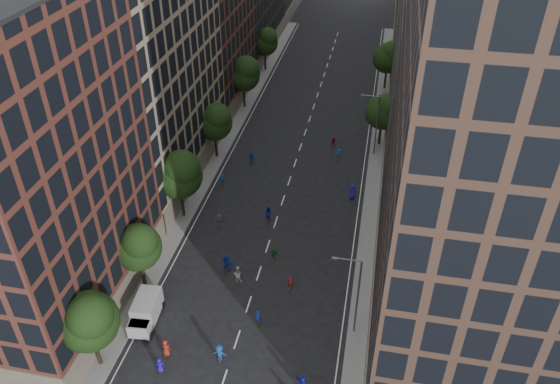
# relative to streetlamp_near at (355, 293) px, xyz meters

# --- Properties ---
(ground) EXTENTS (240.00, 240.00, 0.00)m
(ground) POSITION_rel_streetlamp_near_xyz_m (-10.37, 28.00, -5.17)
(ground) COLOR black
(ground) RESTS_ON ground
(sidewalk_left) EXTENTS (4.00, 105.00, 0.15)m
(sidewalk_left) POSITION_rel_streetlamp_near_xyz_m (-22.37, 35.50, -5.09)
(sidewalk_left) COLOR slate
(sidewalk_left) RESTS_ON ground
(sidewalk_right) EXTENTS (4.00, 105.00, 0.15)m
(sidewalk_right) POSITION_rel_streetlamp_near_xyz_m (1.63, 35.50, -5.09)
(sidewalk_right) COLOR slate
(sidewalk_right) RESTS_ON ground
(bldg_left_a) EXTENTS (14.00, 22.00, 30.00)m
(bldg_left_a) POSITION_rel_streetlamp_near_xyz_m (-29.37, -1.00, 9.83)
(bldg_left_a) COLOR #572B21
(bldg_left_a) RESTS_ON ground
(bldg_left_b) EXTENTS (14.00, 26.00, 34.00)m
(bldg_left_b) POSITION_rel_streetlamp_near_xyz_m (-29.37, 23.00, 11.83)
(bldg_left_b) COLOR #998664
(bldg_left_b) RESTS_ON ground
(bldg_left_c) EXTENTS (14.00, 20.00, 28.00)m
(bldg_left_c) POSITION_rel_streetlamp_near_xyz_m (-29.37, 46.00, 8.83)
(bldg_left_c) COLOR #572B21
(bldg_left_c) RESTS_ON ground
(bldg_right_a) EXTENTS (14.00, 30.00, 36.00)m
(bldg_right_a) POSITION_rel_streetlamp_near_xyz_m (8.63, 3.00, 12.83)
(bldg_right_a) COLOR #473026
(bldg_right_a) RESTS_ON ground
(bldg_right_b) EXTENTS (14.00, 28.00, 33.00)m
(bldg_right_b) POSITION_rel_streetlamp_near_xyz_m (8.63, 32.00, 11.33)
(bldg_right_b) COLOR #6D645A
(bldg_right_b) RESTS_ON ground
(tree_left_0) EXTENTS (5.20, 5.20, 8.83)m
(tree_left_0) POSITION_rel_streetlamp_near_xyz_m (-21.38, -8.15, 0.79)
(tree_left_0) COLOR black
(tree_left_0) RESTS_ON ground
(tree_left_1) EXTENTS (4.80, 4.80, 8.21)m
(tree_left_1) POSITION_rel_streetlamp_near_xyz_m (-21.39, 1.86, 0.38)
(tree_left_1) COLOR black
(tree_left_1) RESTS_ON ground
(tree_left_2) EXTENTS (5.60, 5.60, 9.45)m
(tree_left_2) POSITION_rel_streetlamp_near_xyz_m (-21.36, 13.83, 1.19)
(tree_left_2) COLOR black
(tree_left_2) RESTS_ON ground
(tree_left_3) EXTENTS (5.00, 5.00, 8.58)m
(tree_left_3) POSITION_rel_streetlamp_near_xyz_m (-21.38, 27.85, 0.65)
(tree_left_3) COLOR black
(tree_left_3) RESTS_ON ground
(tree_left_4) EXTENTS (5.40, 5.40, 9.08)m
(tree_left_4) POSITION_rel_streetlamp_near_xyz_m (-21.37, 43.84, 0.93)
(tree_left_4) COLOR black
(tree_left_4) RESTS_ON ground
(tree_left_5) EXTENTS (4.80, 4.80, 8.33)m
(tree_left_5) POSITION_rel_streetlamp_near_xyz_m (-21.39, 59.86, 0.51)
(tree_left_5) COLOR black
(tree_left_5) RESTS_ON ground
(tree_right_a) EXTENTS (5.00, 5.00, 8.39)m
(tree_right_a) POSITION_rel_streetlamp_near_xyz_m (1.02, 35.85, 0.46)
(tree_right_a) COLOR black
(tree_right_a) RESTS_ON ground
(tree_right_b) EXTENTS (5.20, 5.20, 8.83)m
(tree_right_b) POSITION_rel_streetlamp_near_xyz_m (1.02, 55.85, 0.79)
(tree_right_b) COLOR black
(tree_right_b) RESTS_ON ground
(streetlamp_near) EXTENTS (2.64, 0.22, 9.06)m
(streetlamp_near) POSITION_rel_streetlamp_near_xyz_m (0.00, 0.00, 0.00)
(streetlamp_near) COLOR #595B60
(streetlamp_near) RESTS_ON ground
(streetlamp_far) EXTENTS (2.64, 0.22, 9.06)m
(streetlamp_far) POSITION_rel_streetlamp_near_xyz_m (0.00, 33.00, 0.00)
(streetlamp_far) COLOR #595B60
(streetlamp_far) RESTS_ON ground
(cargo_van) EXTENTS (2.65, 4.99, 2.57)m
(cargo_van) POSITION_rel_streetlamp_near_xyz_m (-19.44, -2.51, -3.82)
(cargo_van) COLOR silver
(cargo_van) RESTS_ON ground
(skater_0) EXTENTS (0.83, 0.57, 1.62)m
(skater_0) POSITION_rel_streetlamp_near_xyz_m (-16.01, -7.71, -4.36)
(skater_0) COLOR #1E15AF
(skater_0) RESTS_ON ground
(skater_1) EXTENTS (0.63, 0.44, 1.65)m
(skater_1) POSITION_rel_streetlamp_near_xyz_m (-8.85, -0.72, -4.35)
(skater_1) COLOR #1636B6
(skater_1) RESTS_ON ground
(skater_3) EXTENTS (1.18, 0.69, 1.82)m
(skater_3) POSITION_rel_streetlamp_near_xyz_m (-11.24, -5.52, -4.26)
(skater_3) COLOR #1448A6
(skater_3) RESTS_ON ground
(skater_4) EXTENTS (0.99, 0.73, 1.57)m
(skater_4) POSITION_rel_streetlamp_near_xyz_m (-18.87, -0.69, -4.39)
(skater_4) COLOR navy
(skater_4) RESTS_ON ground
(skater_5) EXTENTS (1.64, 1.11, 1.70)m
(skater_5) POSITION_rel_streetlamp_near_xyz_m (-3.51, -7.17, -4.32)
(skater_5) COLOR #171DBC
(skater_5) RESTS_ON ground
(skater_6) EXTENTS (0.99, 0.76, 1.80)m
(skater_6) POSITION_rel_streetlamp_near_xyz_m (-16.15, -5.91, -4.27)
(skater_6) COLOR #AC261C
(skater_6) RESTS_ON ground
(skater_7) EXTENTS (0.66, 0.54, 1.57)m
(skater_7) POSITION_rel_streetlamp_near_xyz_m (-6.70, 4.54, -4.38)
(skater_7) COLOR maroon
(skater_7) RESTS_ON ground
(skater_8) EXTENTS (0.97, 0.77, 1.95)m
(skater_8) POSITION_rel_streetlamp_near_xyz_m (-12.24, 4.44, -4.19)
(skater_8) COLOR beige
(skater_8) RESTS_ON ground
(skater_9) EXTENTS (1.02, 0.59, 1.58)m
(skater_9) POSITION_rel_streetlamp_near_xyz_m (-16.78, 13.07, -4.38)
(skater_9) COLOR #37373B
(skater_9) RESTS_ON ground
(skater_10) EXTENTS (0.99, 0.50, 1.62)m
(skater_10) POSITION_rel_streetlamp_near_xyz_m (-9.27, 8.43, -4.36)
(skater_10) COLOR #1C5F26
(skater_10) RESTS_ON ground
(skater_11) EXTENTS (1.89, 1.07, 1.94)m
(skater_11) POSITION_rel_streetlamp_near_xyz_m (-13.81, 5.92, -4.20)
(skater_11) COLOR #1532AB
(skater_11) RESTS_ON ground
(skater_12) EXTENTS (1.10, 0.90, 1.95)m
(skater_12) POSITION_rel_streetlamp_near_xyz_m (-1.87, 21.67, -4.19)
(skater_12) COLOR #1C14A8
(skater_12) RESTS_ON ground
(skater_13) EXTENTS (0.61, 0.43, 1.60)m
(skater_13) POSITION_rel_streetlamp_near_xyz_m (-18.87, 21.60, -4.37)
(skater_13) COLOR #1540AB
(skater_13) RESTS_ON ground
(skater_14) EXTENTS (1.12, 1.00, 1.89)m
(skater_14) POSITION_rel_streetlamp_near_xyz_m (-11.33, 15.26, -4.23)
(skater_14) COLOR navy
(skater_14) RESTS_ON ground
(skater_15) EXTENTS (1.13, 0.70, 1.68)m
(skater_15) POSITION_rel_streetlamp_near_xyz_m (-4.53, 30.58, -4.33)
(skater_15) COLOR #144AA3
(skater_15) RESTS_ON ground
(skater_16) EXTENTS (1.12, 0.66, 1.79)m
(skater_16) POSITION_rel_streetlamp_near_xyz_m (-16.26, 27.21, -4.27)
(skater_16) COLOR #162EB7
(skater_16) RESTS_ON ground
(skater_17) EXTENTS (1.54, 1.01, 1.59)m
(skater_17) POSITION_rel_streetlamp_near_xyz_m (-5.68, 33.99, -4.37)
(skater_17) COLOR maroon
(skater_17) RESTS_ON ground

